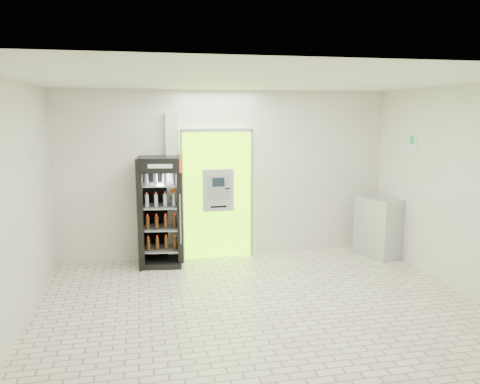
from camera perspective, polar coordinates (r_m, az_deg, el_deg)
name	(u,v)px	position (r m, az deg, el deg)	size (l,w,h in m)	color
ground	(261,309)	(6.49, 2.62, -14.03)	(6.00, 6.00, 0.00)	beige
room_shell	(262,173)	(5.99, 2.76, 2.32)	(6.00, 6.00, 6.00)	silver
atm_assembly	(217,193)	(8.39, -2.81, -0.18)	(1.30, 0.24, 2.33)	#89FF00
pillar	(173,188)	(8.31, -8.17, 0.54)	(0.22, 0.11, 2.60)	silver
beverage_cooler	(161,214)	(8.12, -9.64, -2.60)	(0.78, 0.73, 1.87)	black
steel_cabinet	(380,227)	(8.94, 16.68, -4.08)	(0.75, 0.93, 1.08)	#ADB0B5
exit_sign	(412,141)	(8.46, 20.29, 5.80)	(0.02, 0.22, 0.26)	white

